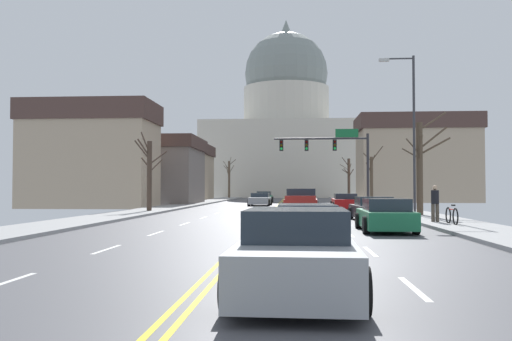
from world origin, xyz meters
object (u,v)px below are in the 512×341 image
object	(u,v)px
pedestrian_00	(435,202)
signal_gantry	(333,151)
street_lamp_right	(410,122)
sedan_oncoming_01	(264,197)
sedan_near_03	(385,216)
sedan_near_04	(307,226)
sedan_oncoming_00	(260,200)
sedan_near_00	(345,202)
pickup_truck_near_01	(301,203)
bicycle_parked	(452,216)
sedan_near_02	(373,209)
sedan_near_05	(297,254)

from	to	relation	value
pedestrian_00	signal_gantry	bearing A→B (deg)	98.34
street_lamp_right	sedan_oncoming_01	world-z (taller)	street_lamp_right
sedan_near_03	sedan_oncoming_01	size ratio (longest dim) A/B	0.96
sedan_near_04	sedan_oncoming_00	world-z (taller)	sedan_near_04
sedan_near_00	sedan_oncoming_01	size ratio (longest dim) A/B	1.01
pickup_truck_near_01	sedan_oncoming_01	size ratio (longest dim) A/B	1.19
pickup_truck_near_01	signal_gantry	bearing A→B (deg)	76.78
pedestrian_00	bicycle_parked	bearing A→B (deg)	-76.97
sedan_oncoming_01	bicycle_parked	world-z (taller)	sedan_oncoming_01
sedan_near_03	sedan_oncoming_01	distance (m)	40.05
signal_gantry	bicycle_parked	xyz separation A→B (m)	(3.39, -22.29, -4.27)
signal_gantry	pedestrian_00	world-z (taller)	signal_gantry
sedan_near_03	pedestrian_00	world-z (taller)	pedestrian_00
signal_gantry	pedestrian_00	distance (m)	21.43
pedestrian_00	sedan_near_02	bearing A→B (deg)	129.02
sedan_near_02	bicycle_parked	bearing A→B (deg)	-58.20
street_lamp_right	sedan_oncoming_00	distance (m)	22.50
street_lamp_right	sedan_near_04	bearing A→B (deg)	-111.60
sedan_near_00	pedestrian_00	distance (m)	16.23
sedan_near_03	pedestrian_00	xyz separation A→B (m)	(2.82, 3.84, 0.45)
sedan_near_05	bicycle_parked	xyz separation A→B (m)	(6.53, 14.81, -0.13)
sedan_near_03	sedan_near_05	xyz separation A→B (m)	(-3.39, -12.38, 0.02)
sedan_near_05	sedan_near_04	bearing A→B (deg)	87.54
sedan_near_03	sedan_near_02	bearing A→B (deg)	85.94
pedestrian_00	street_lamp_right	bearing A→B (deg)	88.16
sedan_oncoming_01	sedan_near_00	bearing A→B (deg)	-70.00
sedan_near_03	sedan_near_05	distance (m)	12.84
sedan_near_03	sedan_near_04	xyz separation A→B (m)	(-3.09, -5.52, -0.02)
sedan_near_02	signal_gantry	bearing A→B (deg)	92.30
signal_gantry	sedan_near_05	world-z (taller)	signal_gantry
pickup_truck_near_01	sedan_oncoming_01	bearing A→B (deg)	98.12
sedan_oncoming_00	sedan_oncoming_01	xyz separation A→B (m)	(-0.19, 9.80, 0.03)
sedan_near_03	sedan_near_05	bearing A→B (deg)	-105.31
sedan_near_03	sedan_near_04	world-z (taller)	sedan_near_03
bicycle_parked	sedan_oncoming_01	bearing A→B (deg)	105.09
sedan_near_03	pedestrian_00	size ratio (longest dim) A/B	2.70
bicycle_parked	pedestrian_00	bearing A→B (deg)	103.03
signal_gantry	pedestrian_00	xyz separation A→B (m)	(3.06, -20.88, -3.72)
sedan_near_05	bicycle_parked	distance (m)	16.18
street_lamp_right	sedan_oncoming_00	size ratio (longest dim) A/B	2.01
sedan_near_00	pickup_truck_near_01	world-z (taller)	pickup_truck_near_01
signal_gantry	sedan_near_03	bearing A→B (deg)	-89.43
sedan_near_05	sedan_oncoming_01	size ratio (longest dim) A/B	1.03
pickup_truck_near_01	sedan_near_03	xyz separation A→B (m)	(3.04, -12.81, -0.12)
sedan_near_00	sedan_near_04	size ratio (longest dim) A/B	1.00
sedan_near_02	sedan_near_03	world-z (taller)	sedan_near_03
street_lamp_right	pedestrian_00	bearing A→B (deg)	-91.84
street_lamp_right	sedan_near_05	distance (m)	23.65
sedan_near_05	sedan_oncoming_01	distance (m)	51.96
pickup_truck_near_01	bicycle_parked	bearing A→B (deg)	-59.23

